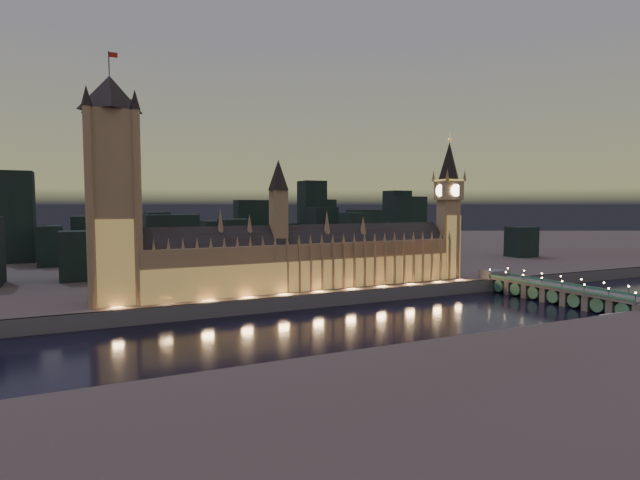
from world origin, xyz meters
name	(u,v)px	position (x,y,z in m)	size (l,w,h in m)	color
ground_plane	(357,322)	(0.00, 0.00, 0.00)	(2000.00, 2000.00, 0.00)	black
north_bank	(181,243)	(0.00, 520.00, 4.00)	(2000.00, 960.00, 8.00)	#513534
embankment_wall	(322,300)	(0.00, 41.00, 4.00)	(2000.00, 2.50, 8.00)	#535855
palace_of_westminster	(308,258)	(0.14, 61.74, 26.37)	(202.00, 27.01, 78.00)	#917251
victoria_tower	(112,180)	(-110.00, 61.93, 72.05)	(31.68, 31.68, 128.78)	#917251
elizabeth_tower	(449,198)	(108.00, 61.92, 64.39)	(18.00, 18.00, 101.44)	#917251
westminster_bridge	(552,292)	(134.88, -3.45, 5.99)	(17.48, 113.00, 15.90)	#535855
river_boat	(621,320)	(119.08, -58.00, 1.56)	(44.59, 12.36, 4.50)	#535855
city_backdrop	(267,233)	(38.10, 248.55, 31.69)	(484.65, 215.63, 81.24)	black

